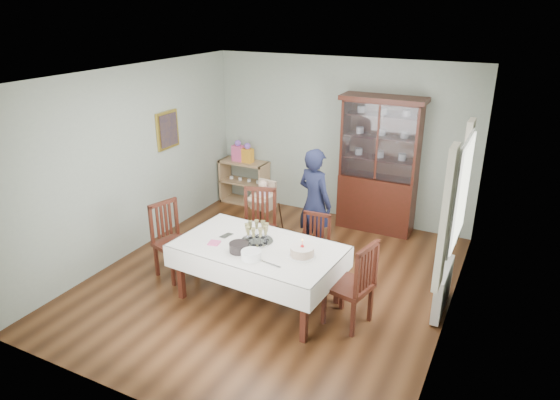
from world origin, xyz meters
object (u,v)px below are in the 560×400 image
Objects in this scene: woman at (315,202)px; birthday_cake at (302,252)px; dining_table at (259,273)px; chair_far_right at (312,260)px; sideboard at (244,182)px; chair_far_left at (258,242)px; china_cabinet at (379,163)px; chair_end_right at (349,300)px; champagne_tray at (257,236)px; gift_bag_pink at (238,152)px; high_chair at (263,215)px; gift_bag_orange at (248,154)px; chair_end_left at (175,255)px.

woman reaches higher than birthday_cake.
chair_far_right is (0.37, 0.81, -0.12)m from dining_table.
sideboard is 2.32m from chair_far_left.
china_cabinet reaches higher than chair_far_left.
sideboard is 0.85× the size of chair_end_right.
chair_end_right is at bearing -1.67° from champagne_tray.
gift_bag_pink is (-2.31, 1.94, 0.71)m from chair_far_right.
china_cabinet is 2.77m from birthday_cake.
chair_far_right is at bearing 65.36° from dining_table.
chair_far_right is 1.10m from chair_end_right.
gift_bag_orange reaches higher than high_chair.
chair_far_left is (-1.16, -1.88, -0.81)m from china_cabinet.
chair_end_right is at bearing -48.14° from chair_far_right.
china_cabinet reaches higher than chair_end_left.
chair_far_right is at bearing 59.22° from champagne_tray.
china_cabinet reaches higher than chair_far_right.
chair_end_right is at bearing -79.63° from china_cabinet.
dining_table is at bearing -75.23° from chair_end_right.
chair_far_left is at bearing -54.76° from sideboard.
gift_bag_orange reaches higher than dining_table.
champagne_tray is 3.27m from gift_bag_pink.
gift_bag_orange is at bearing 105.67° from chair_far_left.
gift_bag_pink is at bearing 132.43° from birthday_cake.
gift_bag_pink is (-1.94, 2.75, 0.59)m from dining_table.
champagne_tray is at bearing -79.41° from chair_far_left.
chair_far_left is 1.01× the size of chair_end_right.
sideboard is at bearing -119.86° from chair_end_right.
chair_end_left is 1.37m from champagne_tray.
chair_end_right reaches higher than champagne_tray.
gift_bag_orange is at bearing 0.00° from gift_bag_pink.
sideboard is at bearing 167.86° from gift_bag_orange.
chair_end_right is 3.28× the size of birthday_cake.
gift_bag_pink reaches higher than sideboard.
woman is at bearing -34.37° from gift_bag_orange.
chair_far_right is 3.10m from gift_bag_pink.
china_cabinet reaches higher than dining_table.
chair_end_left reaches higher than chair_far_right.
chair_far_right is 1.02m from champagne_tray.
chair_far_left reaches higher than chair_end_left.
dining_table is 2.30× the size of sideboard.
sideboard is 1.01× the size of chair_far_right.
chair_far_left is 0.87m from chair_far_right.
sideboard is 0.58m from gift_bag_pink.
woman is 1.68× the size of high_chair.
gift_bag_pink is at bearing -10.92° from woman.
dining_table is 3.42m from gift_bag_pink.
dining_table is 1.01m from chair_far_left.
champagne_tray is at bearing -124.88° from chair_far_right.
dining_table is 1.82m from high_chair.
woman is at bearing -1.06° from high_chair.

